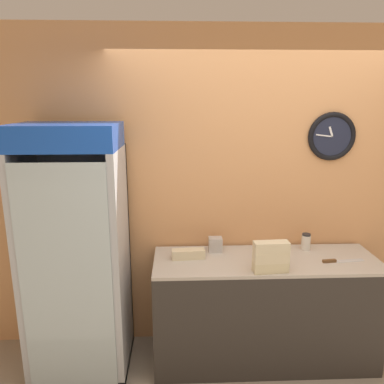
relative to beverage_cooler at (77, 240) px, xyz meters
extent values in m
cube|color=tan|center=(1.48, 0.31, 0.28)|extent=(5.20, 0.06, 2.70)
torus|color=black|center=(2.05, 0.27, 0.76)|extent=(0.40, 0.04, 0.40)
cylinder|color=#1E2338|center=(2.05, 0.27, 0.76)|extent=(0.33, 0.01, 0.33)
cube|color=white|center=(2.03, 0.26, 0.80)|extent=(0.04, 0.01, 0.09)
cube|color=white|center=(1.98, 0.26, 0.77)|extent=(0.14, 0.01, 0.03)
cube|color=#332D28|center=(1.48, -0.03, -0.64)|extent=(1.79, 0.59, 0.87)
cube|color=#BCB2A3|center=(1.48, -0.03, -0.19)|extent=(1.79, 0.59, 0.02)
cube|color=#B2B7BC|center=(0.00, 0.24, -0.18)|extent=(0.74, 0.04, 1.78)
cube|color=#B2B7BC|center=(-0.34, -0.04, -0.18)|extent=(0.05, 0.62, 1.78)
cube|color=#B2B7BC|center=(0.34, -0.04, -0.18)|extent=(0.05, 0.62, 1.78)
cube|color=#B2B7BC|center=(0.00, -0.04, -1.04)|extent=(0.74, 0.62, 0.05)
cube|color=white|center=(0.00, 0.22, -0.18)|extent=(0.64, 0.02, 1.68)
cube|color=silver|center=(0.00, -0.36, -0.18)|extent=(0.64, 0.01, 1.68)
cube|color=blue|center=(0.00, -0.07, 0.80)|extent=(0.74, 0.55, 0.18)
cube|color=silver|center=(0.00, -0.06, -0.57)|extent=(0.62, 0.50, 0.01)
cube|color=silver|center=(0.00, -0.06, -0.17)|extent=(0.62, 0.50, 0.01)
cube|color=silver|center=(0.00, -0.06, 0.23)|extent=(0.62, 0.50, 0.01)
cylinder|color=#2D6B38|center=(-0.05, -0.26, -0.08)|extent=(0.08, 0.08, 0.16)
cylinder|color=#2D6B38|center=(-0.05, -0.26, 0.04)|extent=(0.03, 0.03, 0.07)
cylinder|color=#B2231E|center=(0.09, -0.27, -0.07)|extent=(0.06, 0.06, 0.18)
cylinder|color=#B2231E|center=(0.09, -0.27, 0.05)|extent=(0.03, 0.03, 0.08)
cylinder|color=#5B2D19|center=(-0.23, -0.27, -0.10)|extent=(0.06, 0.06, 0.12)
cylinder|color=#5B2D19|center=(-0.23, -0.27, -0.02)|extent=(0.03, 0.03, 0.05)
cylinder|color=#2D6B38|center=(-0.23, -0.27, 0.33)|extent=(0.07, 0.07, 0.17)
cylinder|color=#2D6B38|center=(-0.23, -0.27, 0.45)|extent=(0.03, 0.03, 0.07)
cylinder|color=#2D6B38|center=(0.25, -0.27, -0.50)|extent=(0.06, 0.06, 0.12)
cylinder|color=#2D6B38|center=(0.25, -0.27, -0.42)|extent=(0.02, 0.02, 0.05)
cylinder|color=#B2231E|center=(0.08, -0.27, 0.31)|extent=(0.07, 0.07, 0.14)
cylinder|color=#B2231E|center=(0.08, -0.27, 0.41)|extent=(0.03, 0.03, 0.06)
cylinder|color=#B2BCCC|center=(0.00, -0.26, -0.50)|extent=(0.08, 0.08, 0.13)
cylinder|color=#B2BCCC|center=(0.00, -0.26, -0.41)|extent=(0.03, 0.03, 0.05)
cylinder|color=gold|center=(0.25, -0.27, 0.33)|extent=(0.06, 0.06, 0.18)
cylinder|color=gold|center=(0.25, -0.27, 0.45)|extent=(0.02, 0.02, 0.08)
cube|color=beige|center=(1.46, -0.25, -0.14)|extent=(0.26, 0.11, 0.08)
cube|color=beige|center=(1.46, -0.25, -0.06)|extent=(0.26, 0.11, 0.08)
cube|color=beige|center=(1.46, -0.25, 0.02)|extent=(0.26, 0.10, 0.08)
cube|color=beige|center=(0.86, 0.01, -0.14)|extent=(0.27, 0.10, 0.07)
cube|color=silver|center=(2.12, -0.09, -0.17)|extent=(0.24, 0.07, 0.00)
cube|color=brown|center=(1.96, -0.11, -0.17)|extent=(0.11, 0.04, 0.02)
cylinder|color=silver|center=(1.86, 0.15, -0.11)|extent=(0.07, 0.07, 0.13)
cylinder|color=#262628|center=(1.86, 0.15, -0.04)|extent=(0.07, 0.07, 0.01)
cube|color=#B7B2AD|center=(1.09, 0.14, -0.12)|extent=(0.11, 0.09, 0.12)
camera|label=1|loc=(0.78, -2.76, 1.05)|focal=35.00mm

